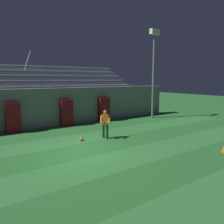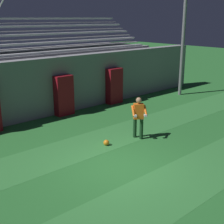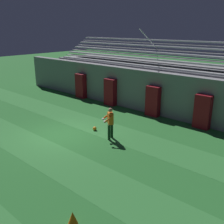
{
  "view_description": "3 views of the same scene",
  "coord_description": "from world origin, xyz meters",
  "px_view_note": "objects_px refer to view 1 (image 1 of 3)",
  "views": [
    {
      "loc": [
        -4.53,
        -9.09,
        3.44
      ],
      "look_at": [
        2.45,
        0.91,
        1.6
      ],
      "focal_mm": 35.0,
      "sensor_mm": 36.0,
      "label": 1
    },
    {
      "loc": [
        -6.2,
        -6.61,
        4.61
      ],
      "look_at": [
        2.31,
        2.94,
        0.72
      ],
      "focal_mm": 50.0,
      "sensor_mm": 36.0,
      "label": 2
    },
    {
      "loc": [
        10.65,
        -7.93,
        5.53
      ],
      "look_at": [
        1.2,
        2.71,
        0.89
      ],
      "focal_mm": 42.0,
      "sensor_mm": 36.0,
      "label": 3
    }
  ],
  "objects_px": {
    "floodlight_pole": "(154,63)",
    "soccer_ball": "(81,139)",
    "padding_pillar_gate_right": "(66,113)",
    "padding_pillar_far_right": "(104,109)",
    "padding_pillar_gate_left": "(13,118)",
    "goalkeeper": "(105,122)"
  },
  "relations": [
    {
      "from": "padding_pillar_gate_left",
      "to": "padding_pillar_gate_right",
      "type": "xyz_separation_m",
      "value": [
        3.7,
        0.0,
        0.0
      ]
    },
    {
      "from": "padding_pillar_gate_right",
      "to": "padding_pillar_far_right",
      "type": "distance_m",
      "value": 3.31
    },
    {
      "from": "padding_pillar_gate_left",
      "to": "padding_pillar_far_right",
      "type": "relative_size",
      "value": 1.0
    },
    {
      "from": "padding_pillar_gate_right",
      "to": "goalkeeper",
      "type": "height_order",
      "value": "padding_pillar_gate_right"
    },
    {
      "from": "floodlight_pole",
      "to": "padding_pillar_far_right",
      "type": "bearing_deg",
      "value": 164.23
    },
    {
      "from": "padding_pillar_gate_right",
      "to": "soccer_ball",
      "type": "bearing_deg",
      "value": -102.92
    },
    {
      "from": "padding_pillar_gate_right",
      "to": "goalkeeper",
      "type": "relative_size",
      "value": 1.17
    },
    {
      "from": "soccer_ball",
      "to": "padding_pillar_far_right",
      "type": "bearing_deg",
      "value": 45.11
    },
    {
      "from": "floodlight_pole",
      "to": "soccer_ball",
      "type": "height_order",
      "value": "floodlight_pole"
    },
    {
      "from": "padding_pillar_gate_left",
      "to": "goalkeeper",
      "type": "bearing_deg",
      "value": -48.11
    },
    {
      "from": "padding_pillar_gate_left",
      "to": "padding_pillar_gate_right",
      "type": "relative_size",
      "value": 1.0
    },
    {
      "from": "padding_pillar_gate_left",
      "to": "floodlight_pole",
      "type": "bearing_deg",
      "value": -6.2
    },
    {
      "from": "soccer_ball",
      "to": "floodlight_pole",
      "type": "bearing_deg",
      "value": 19.53
    },
    {
      "from": "padding_pillar_gate_right",
      "to": "soccer_ball",
      "type": "height_order",
      "value": "padding_pillar_gate_right"
    },
    {
      "from": "padding_pillar_gate_left",
      "to": "soccer_ball",
      "type": "relative_size",
      "value": 8.86
    },
    {
      "from": "goalkeeper",
      "to": "padding_pillar_far_right",
      "type": "bearing_deg",
      "value": 57.96
    },
    {
      "from": "padding_pillar_gate_right",
      "to": "soccer_ball",
      "type": "xyz_separation_m",
      "value": [
        -0.99,
        -4.32,
        -0.86
      ]
    },
    {
      "from": "padding_pillar_far_right",
      "to": "goalkeeper",
      "type": "height_order",
      "value": "padding_pillar_far_right"
    },
    {
      "from": "floodlight_pole",
      "to": "soccer_ball",
      "type": "bearing_deg",
      "value": -160.47
    },
    {
      "from": "floodlight_pole",
      "to": "goalkeeper",
      "type": "relative_size",
      "value": 4.59
    },
    {
      "from": "padding_pillar_gate_left",
      "to": "goalkeeper",
      "type": "xyz_separation_m",
      "value": [
        4.13,
        -4.6,
        -0.02
      ]
    },
    {
      "from": "soccer_ball",
      "to": "padding_pillar_gate_left",
      "type": "bearing_deg",
      "value": 122.06
    }
  ]
}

